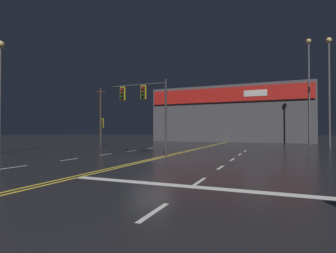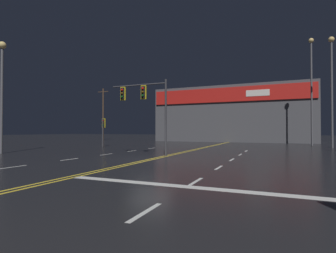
# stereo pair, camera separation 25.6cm
# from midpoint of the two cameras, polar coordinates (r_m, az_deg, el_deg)

# --- Properties ---
(ground_plane) EXTENTS (200.00, 200.00, 0.00)m
(ground_plane) POSITION_cam_midpoint_polar(r_m,az_deg,el_deg) (15.63, -4.23, -7.20)
(ground_plane) COLOR black
(road_markings) EXTENTS (13.27, 60.00, 0.01)m
(road_markings) POSITION_cam_midpoint_polar(r_m,az_deg,el_deg) (14.32, -3.40, -7.75)
(road_markings) COLOR gold
(road_markings) RESTS_ON ground
(traffic_signal_median) EXTENTS (4.35, 0.36, 5.23)m
(traffic_signal_median) POSITION_cam_midpoint_polar(r_m,az_deg,el_deg) (18.75, -5.95, 6.04)
(traffic_signal_median) COLOR #38383D
(traffic_signal_median) RESTS_ON ground
(traffic_signal_corner_northwest) EXTENTS (0.42, 0.36, 3.04)m
(traffic_signal_corner_northwest) POSITION_cam_midpoint_polar(r_m,az_deg,el_deg) (29.13, -14.48, 0.10)
(traffic_signal_corner_northwest) COLOR #38383D
(traffic_signal_corner_northwest) RESTS_ON ground
(streetlight_near_right) EXTENTS (0.56, 0.56, 8.47)m
(streetlight_near_right) POSITION_cam_midpoint_polar(r_m,az_deg,el_deg) (23.60, -32.99, 8.43)
(streetlight_near_right) COLOR #59595E
(streetlight_near_right) RESTS_ON ground
(streetlight_far_left) EXTENTS (0.56, 0.56, 12.43)m
(streetlight_far_left) POSITION_cam_midpoint_polar(r_m,az_deg,el_deg) (34.90, 28.14, 8.96)
(streetlight_far_left) COLOR #59595E
(streetlight_far_left) RESTS_ON ground
(streetlight_far_right) EXTENTS (0.56, 0.56, 11.22)m
(streetlight_far_right) POSITION_cam_midpoint_polar(r_m,az_deg,el_deg) (31.53, 31.45, 8.85)
(streetlight_far_right) COLOR #59595E
(streetlight_far_right) RESTS_ON ground
(building_backdrop) EXTENTS (24.12, 10.23, 8.64)m
(building_backdrop) POSITION_cam_midpoint_polar(r_m,az_deg,el_deg) (45.10, 13.41, 2.41)
(building_backdrop) COLOR #4C4C51
(building_backdrop) RESTS_ON ground
(utility_pole_row) EXTENTS (45.99, 0.26, 11.11)m
(utility_pole_row) POSITION_cam_midpoint_polar(r_m,az_deg,el_deg) (40.58, 12.99, 4.29)
(utility_pole_row) COLOR #4C3828
(utility_pole_row) RESTS_ON ground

